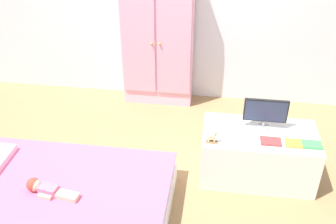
% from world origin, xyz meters
% --- Properties ---
extents(ground_plane, '(10.00, 10.00, 0.02)m').
position_xyz_m(ground_plane, '(0.00, 0.00, -0.01)').
color(ground_plane, '#99754C').
extents(bed, '(1.64, 0.99, 0.24)m').
position_xyz_m(bed, '(-0.60, -0.31, 0.12)').
color(bed, white).
rests_on(bed, ground_plane).
extents(doll, '(0.39, 0.15, 0.10)m').
position_xyz_m(doll, '(-0.65, -0.38, 0.28)').
color(doll, '#D6668E').
rests_on(doll, bed).
extents(wardrobe, '(0.71, 0.27, 1.42)m').
position_xyz_m(wardrobe, '(-0.13, 1.41, 0.71)').
color(wardrobe, '#EFADCC').
rests_on(wardrobe, ground_plane).
extents(tv_stand, '(0.89, 0.50, 0.42)m').
position_xyz_m(tv_stand, '(0.86, 0.30, 0.21)').
color(tv_stand, silver).
rests_on(tv_stand, ground_plane).
extents(tv_monitor, '(0.34, 0.10, 0.25)m').
position_xyz_m(tv_monitor, '(0.88, 0.38, 0.56)').
color(tv_monitor, '#99999E').
rests_on(tv_monitor, tv_stand).
extents(rocking_horse_toy, '(0.09, 0.04, 0.11)m').
position_xyz_m(rocking_horse_toy, '(0.49, 0.12, 0.47)').
color(rocking_horse_toy, '#8E6642').
rests_on(rocking_horse_toy, tv_stand).
extents(book_red, '(0.15, 0.11, 0.02)m').
position_xyz_m(book_red, '(0.92, 0.19, 0.43)').
color(book_red, '#CC3838').
rests_on(book_red, tv_stand).
extents(book_orange, '(0.12, 0.11, 0.01)m').
position_xyz_m(book_orange, '(1.09, 0.19, 0.42)').
color(book_orange, orange).
rests_on(book_orange, tv_stand).
extents(book_green, '(0.15, 0.10, 0.02)m').
position_xyz_m(book_green, '(1.22, 0.19, 0.43)').
color(book_green, '#429E51').
rests_on(book_green, tv_stand).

